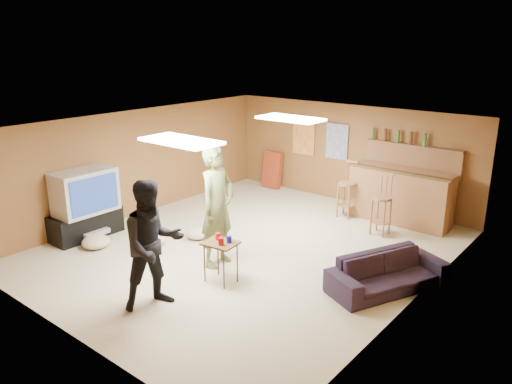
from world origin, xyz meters
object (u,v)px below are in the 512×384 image
Objects in this scene: sofa at (388,273)px; tv_body at (85,192)px; person_black at (153,245)px; tray_table at (221,262)px; person_olive at (217,206)px; bar_counter at (400,196)px.

tv_body is at bearing 132.26° from sofa.
person_black reaches higher than tray_table.
person_black is 2.80× the size of tray_table.
person_black is 3.44m from sofa.
person_olive is at bearing 136.97° from tray_table.
tray_table is at bearing 4.72° from tv_body.
person_olive reaches higher than sofa.
sofa is at bearing -76.20° from person_olive.
person_black is at bearing 161.79° from sofa.
sofa is (2.55, 0.94, -0.73)m from person_olive.
person_olive is (2.66, 0.70, 0.10)m from tv_body.
person_black is at bearing -101.68° from tray_table.
person_olive reaches higher than person_black.
person_olive is 1.09× the size of sofa.
bar_counter is 1.10× the size of sofa.
tv_body is 0.55× the size of bar_counter.
person_olive reaches higher than bar_counter.
bar_counter is 5.43m from person_black.
tv_body is 3.20m from tray_table.
bar_counter is at bearing 45.46° from sofa.
tray_table is (3.13, 0.26, -0.58)m from tv_body.
sofa is at bearing -69.32° from bar_counter.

